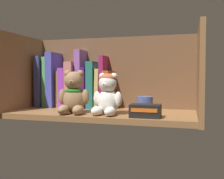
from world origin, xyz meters
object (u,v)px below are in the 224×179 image
object	(u,v)px
book_7	(87,87)
book_8	(94,85)
teddy_bear_larger	(74,95)
book_6	(81,79)
book_10	(104,82)
book_3	(62,89)
book_5	(74,85)
book_1	(50,82)
pillar_candle	(145,105)
book_9	(100,88)
small_product_box	(145,111)
teddy_bear_smaller	(107,95)
book_11	(110,90)
book_0	(45,82)
book_2	(56,80)
book_4	(67,88)

from	to	relation	value
book_7	book_8	world-z (taller)	book_8
book_7	teddy_bear_larger	size ratio (longest dim) A/B	1.10
book_6	book_10	world-z (taller)	book_6
book_3	book_5	size ratio (longest dim) A/B	0.81
book_1	pillar_candle	xyz separation A→B (cm)	(44.79, -11.80, -7.82)
book_6	book_8	bearing A→B (deg)	0.00
book_9	small_product_box	size ratio (longest dim) A/B	1.68
book_8	book_9	xyz separation A→B (cm)	(2.70, 0.00, -1.52)
book_6	book_10	bearing A→B (deg)	0.00
book_9	book_10	size ratio (longest dim) A/B	0.75
small_product_box	book_6	bearing A→B (deg)	146.08
teddy_bear_larger	teddy_bear_smaller	distance (cm)	12.69
book_8	pillar_candle	xyz separation A→B (cm)	(23.94, -11.80, -6.71)
book_1	book_5	xyz separation A→B (cm)	(11.86, 0.00, -1.15)
book_3	book_11	size ratio (longest dim) A/B	1.01
book_0	book_10	size ratio (longest dim) A/B	1.01
book_5	book_8	xyz separation A→B (cm)	(8.99, 0.00, 0.04)
pillar_candle	book_2	bearing A→B (deg)	164.25
book_1	book_4	size ratio (longest dim) A/B	1.28
book_1	book_11	distance (cm)	28.27
book_1	book_9	distance (cm)	23.69
book_0	pillar_candle	distance (cm)	49.56
book_0	teddy_bear_smaller	xyz separation A→B (cm)	(35.41, -18.31, -4.16)
book_11	book_0	bearing A→B (deg)	180.00
book_10	small_product_box	xyz separation A→B (cm)	(20.93, -21.03, -8.81)
book_6	book_8	xyz separation A→B (cm)	(5.59, 0.00, -2.52)
small_product_box	book_2	bearing A→B (deg)	154.24
book_0	book_5	bearing A→B (deg)	0.00
book_4	pillar_candle	distance (cm)	38.64
book_4	small_product_box	xyz separation A→B (cm)	(38.15, -21.03, -6.34)
book_8	small_product_box	world-z (taller)	book_8
teddy_bear_larger	small_product_box	xyz separation A→B (cm)	(26.49, -2.34, -4.54)
book_11	book_1	bearing A→B (deg)	180.00
book_4	book_5	bearing A→B (deg)	0.00
book_9	small_product_box	xyz separation A→B (cm)	(22.99, -21.03, -6.11)
teddy_bear_smaller	pillar_candle	xyz separation A→B (cm)	(12.06, 6.52, -3.85)
book_10	pillar_candle	size ratio (longest dim) A/B	3.58
book_0	book_3	size ratio (longest dim) A/B	1.40
book_6	book_5	bearing A→B (deg)	180.00
book_1	book_5	distance (cm)	11.92
book_5	teddy_bear_smaller	xyz separation A→B (cm)	(20.87, -18.31, -2.83)
book_9	book_11	bearing A→B (deg)	0.00
book_5	pillar_candle	distance (cm)	35.61
book_4	small_product_box	distance (cm)	44.02
book_1	pillar_candle	size ratio (longest dim) A/B	3.56
book_3	book_7	size ratio (longest dim) A/B	0.91
book_5	book_6	xyz separation A→B (cm)	(3.40, 0.00, 2.55)
book_4	book_6	bearing A→B (deg)	0.00
book_8	pillar_candle	world-z (taller)	book_8
book_11	teddy_bear_larger	world-z (taller)	same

